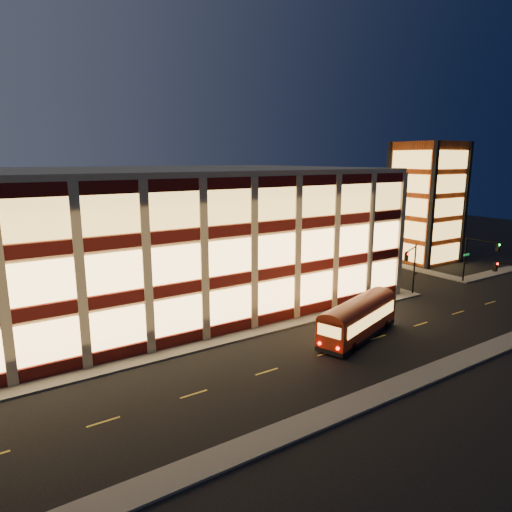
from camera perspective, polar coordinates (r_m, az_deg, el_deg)
ground at (r=40.59m, az=-1.22°, el=-10.43°), size 200.00×200.00×0.00m
sidewalk_office_south at (r=39.98m, az=-5.70°, el=-10.73°), size 54.00×2.00×0.15m
sidewalk_office_east at (r=66.79m, az=7.69°, el=-1.41°), size 2.00×30.00×0.15m
sidewalk_tower_south at (r=70.07m, az=27.14°, el=-2.02°), size 14.00×2.00×0.15m
sidewalk_tower_west at (r=74.35m, az=14.09°, el=-0.29°), size 2.00×30.00×0.15m
sidewalk_near at (r=31.45m, az=12.20°, el=-17.66°), size 100.00×2.00×0.15m
office_building at (r=52.20m, az=-14.01°, el=2.59°), size 50.45×30.45×14.50m
stair_tower at (r=74.46m, az=20.44°, el=6.29°), size 8.60×8.60×18.00m
traffic_signal_far at (r=54.16m, az=18.89°, el=-0.75°), size 3.79×1.87×6.00m
traffic_signal_right at (r=62.93m, az=25.83°, el=0.39°), size 1.20×4.37×6.00m
trolley_bus at (r=41.40m, az=12.68°, el=-7.40°), size 10.61×5.63×3.49m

